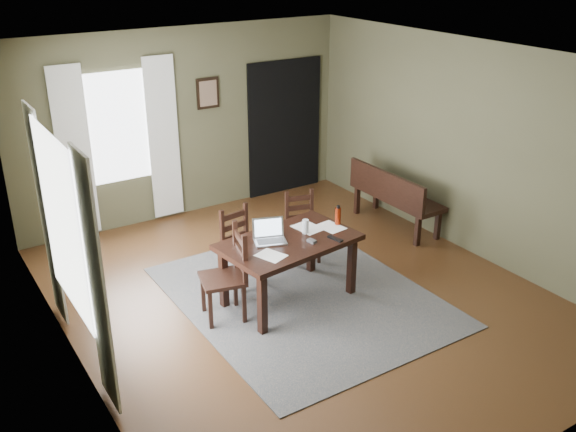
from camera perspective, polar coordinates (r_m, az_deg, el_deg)
ground at (r=7.43m, az=1.26°, el=-7.19°), size 5.00×6.00×0.01m
room_shell at (r=6.69m, az=1.39°, el=6.24°), size 5.02×6.02×2.71m
rug at (r=7.42m, az=1.26°, el=-7.12°), size 2.60×3.20×0.01m
dining_table at (r=7.05m, az=0.08°, el=-2.78°), size 1.59×1.07×0.74m
chair_end at (r=6.84m, az=-5.40°, el=-5.27°), size 0.54×0.54×1.03m
chair_back_left at (r=7.53m, az=-4.13°, el=-2.82°), size 0.47×0.47×0.93m
chair_back_right at (r=8.08m, az=1.27°, el=-1.01°), size 0.47×0.47×0.88m
bench at (r=9.07m, az=9.31°, el=1.99°), size 0.48×1.51×0.85m
laptop at (r=6.98m, az=-1.67°, el=-1.70°), size 0.41×0.37×0.23m
computer_mouse at (r=6.95m, az=2.12°, el=-2.24°), size 0.08×0.11×0.03m
tv_remote at (r=7.03m, az=4.22°, el=-2.02°), size 0.09×0.20×0.02m
drinking_glass at (r=7.14m, az=1.57°, el=-0.94°), size 0.08×0.08×0.16m
water_bottle at (r=7.36m, az=4.46°, el=0.03°), size 0.07×0.07×0.23m
paper_a at (r=6.67m, az=-1.52°, el=-3.53°), size 0.31×0.35×0.00m
paper_c at (r=7.30m, az=1.78°, el=-1.04°), size 0.30×0.37×0.00m
paper_d at (r=7.33m, az=3.82°, el=-0.98°), size 0.27×0.34×0.00m
window_left at (r=6.07m, az=-19.50°, el=-0.59°), size 0.01×1.30×1.70m
window_back at (r=8.96m, az=-14.89°, el=7.61°), size 1.00×0.01×1.50m
curtain_left_near at (r=5.46m, az=-16.67°, el=-5.89°), size 0.03×0.48×2.30m
curtain_left_far at (r=6.91m, az=-20.69°, el=-0.07°), size 0.03×0.48×2.30m
curtain_back_left at (r=8.85m, az=-18.45°, el=5.28°), size 0.44×0.03×2.30m
curtain_back_right at (r=9.20m, az=-11.00°, el=6.75°), size 0.44×0.03×2.30m
framed_picture at (r=9.37m, az=-7.14°, el=10.78°), size 0.34×0.03×0.44m
doorway_back at (r=10.15m, az=-0.29°, el=7.88°), size 1.30×0.03×2.10m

